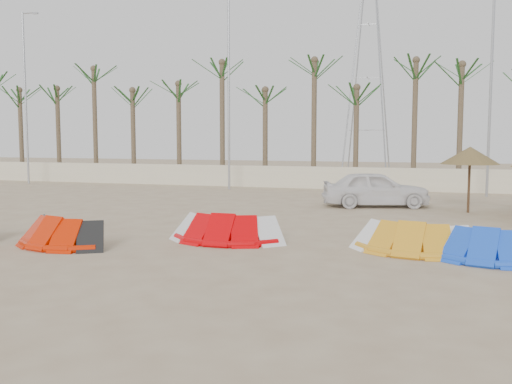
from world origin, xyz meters
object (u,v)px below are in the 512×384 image
(car, at_px, (376,189))
(kite_red_mid, at_px, (65,230))
(kite_red_right, at_px, (229,226))
(kite_orange, at_px, (414,236))
(parasol_left, at_px, (470,155))
(kite_blue, at_px, (485,243))

(car, bearing_deg, kite_red_mid, 130.90)
(kite_red_right, xyz_separation_m, kite_orange, (5.23, -0.01, -0.00))
(kite_orange, bearing_deg, parasol_left, 78.10)
(kite_blue, height_order, parasol_left, parasol_left)
(parasol_left, xyz_separation_m, car, (-3.77, 0.88, -1.52))
(kite_orange, height_order, kite_blue, same)
(kite_orange, bearing_deg, car, 101.35)
(kite_red_mid, distance_m, kite_red_right, 4.65)
(kite_red_mid, bearing_deg, car, 57.02)
(kite_blue, xyz_separation_m, parasol_left, (0.10, 9.28, 1.89))
(kite_red_mid, xyz_separation_m, kite_red_right, (4.21, 1.98, 0.00))
(kite_blue, relative_size, car, 0.69)
(kite_red_mid, xyz_separation_m, kite_orange, (9.44, 1.96, 0.00))
(kite_red_right, bearing_deg, kite_orange, -0.16)
(kite_blue, bearing_deg, kite_red_mid, -172.76)
(kite_red_right, height_order, kite_blue, same)
(kite_red_right, height_order, kite_orange, same)
(kite_red_mid, relative_size, kite_red_right, 1.02)
(kite_red_right, xyz_separation_m, kite_blue, (6.97, -0.56, -0.00))
(kite_red_mid, bearing_deg, kite_blue, 7.24)
(car, bearing_deg, parasol_left, -119.28)
(kite_orange, xyz_separation_m, kite_blue, (1.74, -0.54, -0.00))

